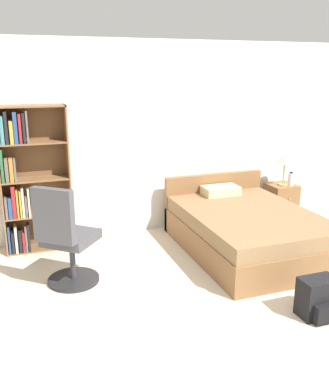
% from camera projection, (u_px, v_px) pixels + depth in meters
% --- Properties ---
extents(ground_plane, '(14.00, 14.00, 0.00)m').
position_uv_depth(ground_plane, '(297.00, 362.00, 3.34)').
color(ground_plane, beige).
extents(wall_back, '(9.00, 0.06, 2.60)m').
position_uv_depth(wall_back, '(162.00, 138.00, 5.92)').
color(wall_back, white).
rests_on(wall_back, ground_plane).
extents(bookshelf, '(0.83, 0.30, 1.81)m').
position_uv_depth(bookshelf, '(26.00, 180.00, 5.21)').
color(bookshelf, brown).
rests_on(bookshelf, ground_plane).
extents(bed, '(1.48, 2.06, 0.78)m').
position_uv_depth(bed, '(246.00, 229.00, 5.38)').
color(bed, brown).
rests_on(bed, ground_plane).
extents(office_chair, '(0.71, 0.72, 1.11)m').
position_uv_depth(office_chair, '(66.00, 240.00, 4.40)').
color(office_chair, '#232326').
rests_on(office_chair, ground_plane).
extents(nightstand, '(0.40, 0.42, 0.55)m').
position_uv_depth(nightstand, '(281.00, 202.00, 6.50)').
color(nightstand, brown).
rests_on(nightstand, ground_plane).
extents(table_lamp, '(0.25, 0.25, 0.48)m').
position_uv_depth(table_lamp, '(285.00, 160.00, 6.29)').
color(table_lamp, tan).
rests_on(table_lamp, nightstand).
extents(water_bottle, '(0.08, 0.08, 0.21)m').
position_uv_depth(water_bottle, '(291.00, 179.00, 6.33)').
color(water_bottle, silver).
rests_on(water_bottle, nightstand).
extents(backpack_black, '(0.35, 0.30, 0.37)m').
position_uv_depth(backpack_black, '(319.00, 299.00, 3.93)').
color(backpack_black, black).
rests_on(backpack_black, ground_plane).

